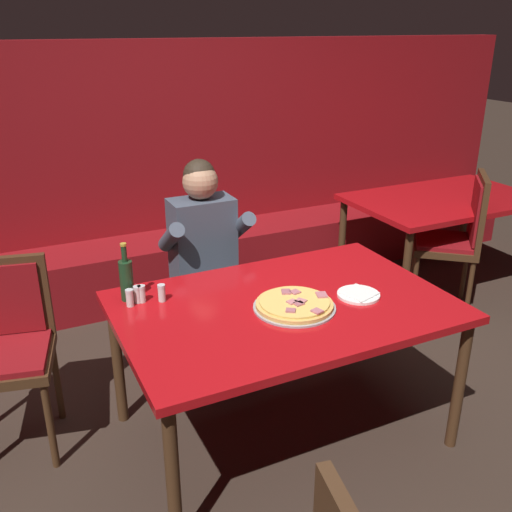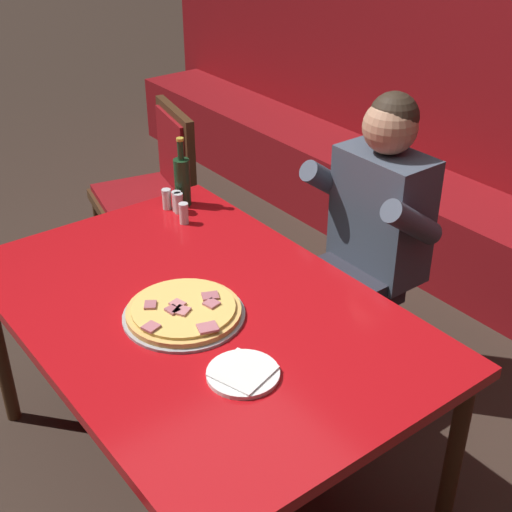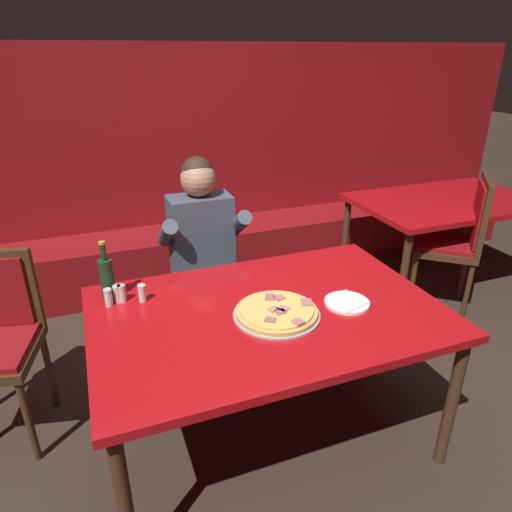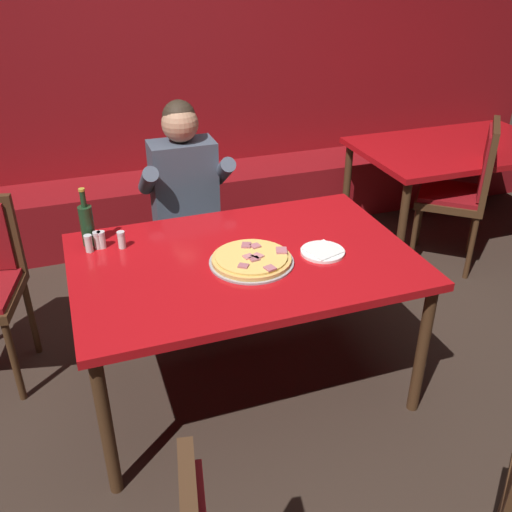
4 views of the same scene
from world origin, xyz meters
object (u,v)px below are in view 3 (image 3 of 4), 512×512
(plate_white_paper, at_px, (347,302))
(shaker_parmesan, at_px, (108,298))
(beer_bottle, at_px, (107,277))
(shaker_oregano, at_px, (118,295))
(shaker_black_pepper, at_px, (122,294))
(background_dining_table, at_px, (445,208))
(main_dining_table, at_px, (267,321))
(shaker_red_pepper_flakes, at_px, (142,294))
(diner_seated_blue_shirt, at_px, (205,252))
(pizza, at_px, (277,312))
(dining_chair_far_left, at_px, (459,235))

(plate_white_paper, distance_m, shaker_parmesan, 1.11)
(beer_bottle, xyz_separation_m, shaker_oregano, (0.03, -0.05, -0.07))
(shaker_black_pepper, height_order, background_dining_table, shaker_black_pepper)
(main_dining_table, relative_size, shaker_red_pepper_flakes, 18.40)
(shaker_black_pepper, height_order, shaker_red_pepper_flakes, same)
(main_dining_table, xyz_separation_m, diner_seated_blue_shirt, (-0.07, 0.84, 0.01))
(shaker_oregano, relative_size, shaker_black_pepper, 1.00)
(main_dining_table, xyz_separation_m, shaker_parmesan, (-0.67, 0.29, 0.10))
(pizza, xyz_separation_m, shaker_red_pepper_flakes, (-0.54, 0.34, 0.02))
(pizza, relative_size, shaker_parmesan, 4.55)
(main_dining_table, xyz_separation_m, dining_chair_far_left, (1.81, 0.71, -0.09))
(main_dining_table, relative_size, pizza, 4.05)
(plate_white_paper, bearing_deg, shaker_red_pepper_flakes, 157.48)
(main_dining_table, distance_m, diner_seated_blue_shirt, 0.84)
(shaker_black_pepper, bearing_deg, shaker_red_pepper_flakes, -19.61)
(main_dining_table, bearing_deg, shaker_black_pepper, 152.98)
(shaker_oregano, bearing_deg, dining_chair_far_left, 9.19)
(shaker_oregano, height_order, background_dining_table, shaker_oregano)
(plate_white_paper, relative_size, shaker_red_pepper_flakes, 2.44)
(beer_bottle, height_order, diner_seated_blue_shirt, diner_seated_blue_shirt)
(dining_chair_far_left, bearing_deg, beer_bottle, -172.13)
(shaker_black_pepper, relative_size, background_dining_table, 0.06)
(diner_seated_blue_shirt, xyz_separation_m, background_dining_table, (2.04, 0.21, -0.03))
(main_dining_table, xyz_separation_m, pizza, (0.02, -0.06, 0.08))
(pizza, bearing_deg, shaker_parmesan, 152.63)
(plate_white_paper, height_order, dining_chair_far_left, dining_chair_far_left)
(shaker_oregano, bearing_deg, diner_seated_blue_shirt, 42.94)
(shaker_parmesan, bearing_deg, background_dining_table, 15.88)
(pizza, distance_m, shaker_oregano, 0.75)
(background_dining_table, bearing_deg, shaker_parmesan, -164.12)
(shaker_oregano, bearing_deg, beer_bottle, 123.16)
(beer_bottle, bearing_deg, pizza, -32.29)
(shaker_black_pepper, relative_size, dining_chair_far_left, 0.08)
(beer_bottle, xyz_separation_m, shaker_black_pepper, (0.05, -0.06, -0.07))
(diner_seated_blue_shirt, bearing_deg, shaker_black_pepper, -135.88)
(pizza, bearing_deg, shaker_black_pepper, 149.15)
(plate_white_paper, relative_size, shaker_black_pepper, 2.44)
(beer_bottle, bearing_deg, background_dining_table, 14.42)
(main_dining_table, distance_m, background_dining_table, 2.23)
(shaker_parmesan, bearing_deg, dining_chair_far_left, 9.51)
(shaker_red_pepper_flakes, height_order, dining_chair_far_left, dining_chair_far_left)
(background_dining_table, bearing_deg, pizza, -150.36)
(main_dining_table, relative_size, shaker_black_pepper, 18.40)
(shaker_oregano, bearing_deg, shaker_red_pepper_flakes, -17.76)
(pizza, bearing_deg, background_dining_table, 29.64)
(shaker_black_pepper, distance_m, background_dining_table, 2.69)
(main_dining_table, height_order, beer_bottle, beer_bottle)
(beer_bottle, distance_m, shaker_oregano, 0.10)
(shaker_parmesan, relative_size, shaker_black_pepper, 1.00)
(main_dining_table, bearing_deg, diner_seated_blue_shirt, 94.76)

